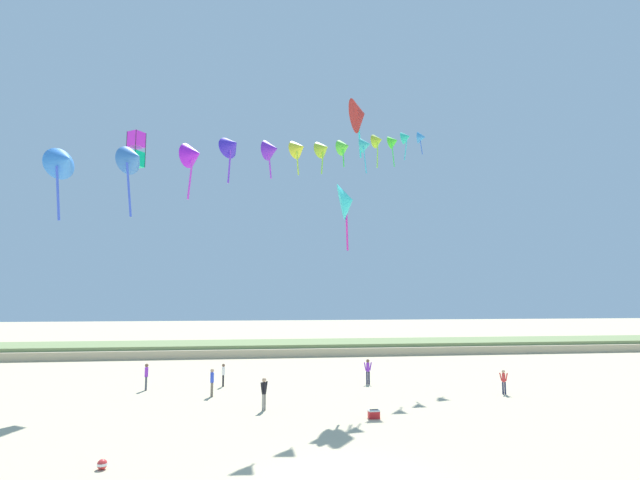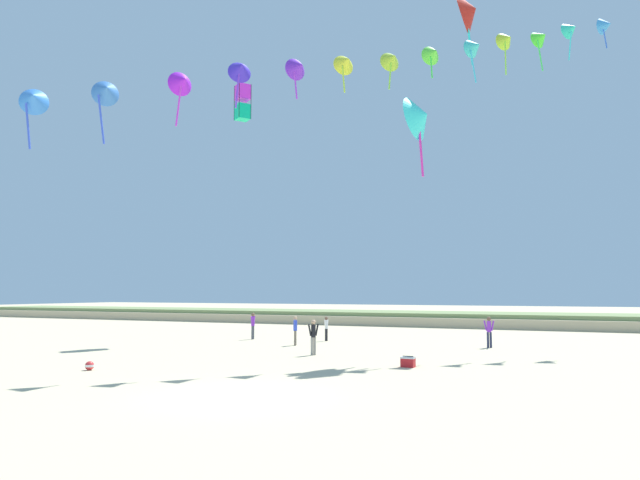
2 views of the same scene
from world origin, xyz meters
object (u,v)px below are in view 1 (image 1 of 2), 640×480
(person_mid_center, at_px, (368,370))
(large_kite_low_lead, at_px, (347,201))
(person_near_right, at_px, (223,373))
(large_kite_mid_trail, at_px, (136,150))
(person_near_left, at_px, (264,392))
(person_far_right, at_px, (504,380))
(beach_cooler, at_px, (374,414))
(person_far_center, at_px, (212,380))
(person_far_left, at_px, (146,375))
(beach_ball, at_px, (102,464))
(large_kite_high_solo, at_px, (359,115))

(person_mid_center, height_order, large_kite_low_lead, large_kite_low_lead)
(person_near_right, xyz_separation_m, large_kite_mid_trail, (-6.49, -0.04, 15.76))
(person_near_left, distance_m, person_near_right, 8.25)
(person_near_left, xyz_separation_m, person_far_right, (15.35, 2.58, -0.13))
(large_kite_low_lead, xyz_separation_m, beach_cooler, (0.44, -4.71, -11.98))
(person_far_center, xyz_separation_m, beach_cooler, (8.68, -6.85, -0.78))
(person_near_left, relative_size, person_far_left, 1.00)
(large_kite_low_lead, bearing_deg, beach_cooler, -84.68)
(person_mid_center, distance_m, person_far_left, 15.24)
(person_near_left, bearing_deg, person_near_right, 108.66)
(person_near_left, xyz_separation_m, large_kite_low_lead, (5.10, 2.16, 11.18))
(person_far_left, distance_m, large_kite_mid_trail, 15.74)
(beach_cooler, bearing_deg, beach_ball, -152.00)
(beach_ball, bearing_deg, large_kite_high_solo, 50.09)
(person_far_right, bearing_deg, large_kite_mid_trail, 168.01)
(person_near_right, distance_m, person_far_left, 5.08)
(person_far_left, relative_size, beach_ball, 4.83)
(person_mid_center, height_order, large_kite_high_solo, large_kite_high_solo)
(beach_cooler, bearing_deg, large_kite_low_lead, 95.32)
(person_near_right, distance_m, beach_ball, 16.85)
(person_mid_center, xyz_separation_m, person_far_right, (7.77, -4.86, -0.12))
(person_far_left, relative_size, large_kite_low_lead, 0.40)
(large_kite_high_solo, bearing_deg, large_kite_low_lead, -112.03)
(person_mid_center, distance_m, person_far_center, 11.16)
(beach_ball, bearing_deg, person_far_center, 77.61)
(person_near_right, height_order, person_far_right, person_near_right)
(person_far_left, relative_size, large_kite_mid_trail, 0.69)
(large_kite_mid_trail, bearing_deg, large_kite_high_solo, -3.35)
(person_near_right, bearing_deg, large_kite_low_lead, -36.13)
(person_far_right, bearing_deg, person_mid_center, 147.96)
(person_near_left, distance_m, beach_ball, 10.58)
(person_near_left, distance_m, large_kite_mid_trail, 19.71)
(large_kite_low_lead, distance_m, beach_cooler, 12.88)
(person_far_right, xyz_separation_m, large_kite_high_solo, (-8.36, 4.25, 18.80))
(person_far_left, bearing_deg, beach_ball, -83.93)
(person_mid_center, distance_m, beach_cooler, 10.23)
(person_mid_center, distance_m, person_far_right, 9.17)
(person_far_center, relative_size, beach_ball, 4.73)
(large_kite_high_solo, bearing_deg, person_near_left, -135.67)
(large_kite_mid_trail, bearing_deg, person_far_center, -30.15)
(person_far_left, distance_m, large_kite_high_solo, 23.74)
(beach_cooler, bearing_deg, person_near_left, 155.26)
(person_mid_center, bearing_deg, person_near_right, 177.93)
(large_kite_low_lead, bearing_deg, person_far_center, 165.47)
(person_far_right, relative_size, beach_ball, 4.23)
(large_kite_mid_trail, bearing_deg, large_kite_low_lead, -21.53)
(large_kite_mid_trail, height_order, large_kite_high_solo, large_kite_high_solo)
(person_near_right, distance_m, beach_cooler, 13.22)
(person_near_left, xyz_separation_m, large_kite_mid_trail, (-9.12, 7.77, 15.65))
(person_mid_center, height_order, large_kite_mid_trail, large_kite_mid_trail)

